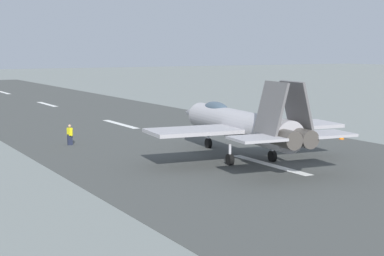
% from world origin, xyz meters
% --- Properties ---
extents(ground_plane, '(400.00, 400.00, 0.00)m').
position_xyz_m(ground_plane, '(0.00, 0.00, 0.00)').
color(ground_plane, gray).
extents(runway_strip, '(240.00, 26.00, 0.02)m').
position_xyz_m(runway_strip, '(-0.02, 0.00, 0.01)').
color(runway_strip, '#434543').
rests_on(runway_strip, ground).
extents(fighter_jet, '(18.04, 13.90, 5.67)m').
position_xyz_m(fighter_jet, '(2.90, 0.53, 2.47)').
color(fighter_jet, '#A6A3A7').
rests_on(fighter_jet, ground).
extents(crew_person, '(0.69, 0.37, 1.66)m').
position_xyz_m(crew_person, '(14.44, 8.75, 0.83)').
color(crew_person, '#1E2338').
rests_on(crew_person, ground).
extents(marker_cone_mid, '(0.44, 0.44, 0.55)m').
position_xyz_m(marker_cone_mid, '(6.11, -12.13, 0.28)').
color(marker_cone_mid, orange).
rests_on(marker_cone_mid, ground).
extents(marker_cone_far, '(0.44, 0.44, 0.55)m').
position_xyz_m(marker_cone_far, '(21.90, -12.13, 0.28)').
color(marker_cone_far, orange).
rests_on(marker_cone_far, ground).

